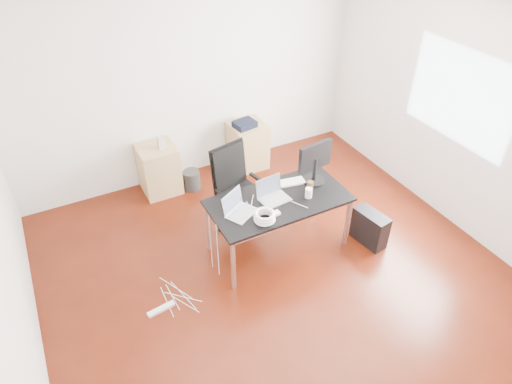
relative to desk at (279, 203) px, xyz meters
name	(u,v)px	position (x,y,z in m)	size (l,w,h in m)	color
room_shell	(286,175)	(-0.20, -0.44, 0.73)	(5.00, 5.00, 5.00)	#3E1107
desk	(279,203)	(0.00, 0.00, 0.00)	(1.60, 0.80, 0.73)	black
office_chair	(237,185)	(-0.23, 0.63, -0.07)	(0.57, 0.59, 1.08)	black
filing_cabinet_left	(159,169)	(-0.88, 1.78, -0.33)	(0.50, 0.50, 0.70)	#A38251
filing_cabinet_right	(248,145)	(0.50, 1.78, -0.33)	(0.50, 0.50, 0.70)	#A38251
pc_tower	(370,228)	(1.04, -0.44, -0.46)	(0.20, 0.45, 0.44)	black
wastebasket	(192,180)	(-0.48, 1.62, -0.54)	(0.24, 0.24, 0.28)	black
power_strip	(161,309)	(-1.57, -0.28, -0.66)	(0.30, 0.06, 0.04)	white
laptop_left	(238,209)	(-0.51, 0.00, 0.11)	(0.41, 0.38, 0.23)	silver
laptop_right	(273,194)	(-0.05, 0.05, 0.11)	(0.35, 0.29, 0.23)	silver
monitor	(315,161)	(0.54, 0.13, 0.34)	(0.45, 0.26, 0.51)	black
keyboard	(287,183)	(0.23, 0.22, 0.06)	(0.44, 0.14, 0.02)	white
cup_white	(309,193)	(0.32, -0.12, 0.11)	(0.08, 0.08, 0.12)	white
cup_brown	(310,185)	(0.42, 0.01, 0.10)	(0.08, 0.08, 0.10)	#51341C
cable_coil	(265,217)	(-0.32, -0.25, 0.11)	(0.24, 0.24, 0.11)	white
power_adapter	(276,213)	(-0.15, -0.21, 0.07)	(0.07, 0.07, 0.03)	white
speaker	(161,142)	(-0.82, 1.73, 0.11)	(0.09, 0.08, 0.18)	#9E9E9E
navy_garment	(245,124)	(0.43, 1.74, 0.07)	(0.30, 0.24, 0.09)	black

